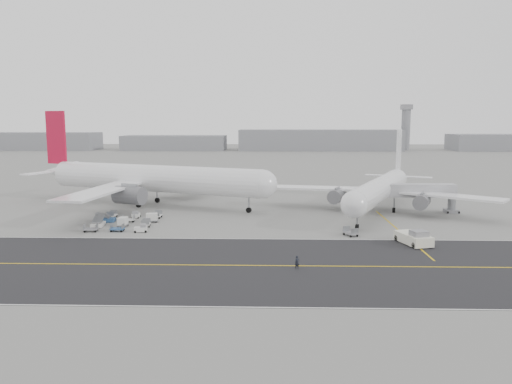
{
  "coord_description": "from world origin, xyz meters",
  "views": [
    {
      "loc": [
        6.18,
        -85.51,
        20.07
      ],
      "look_at": [
        3.41,
        12.0,
        6.12
      ],
      "focal_mm": 35.0,
      "sensor_mm": 36.0,
      "label": 1
    }
  ],
  "objects_px": {
    "control_tower": "(406,126)",
    "airliner_b": "(380,189)",
    "pushback_tug": "(414,238)",
    "jet_bridge": "(418,192)",
    "ground_crew_a": "(297,263)",
    "airliner_a": "(149,178)"
  },
  "relations": [
    {
      "from": "airliner_a",
      "to": "pushback_tug",
      "type": "height_order",
      "value": "airliner_a"
    },
    {
      "from": "control_tower",
      "to": "ground_crew_a",
      "type": "height_order",
      "value": "control_tower"
    },
    {
      "from": "pushback_tug",
      "to": "jet_bridge",
      "type": "bearing_deg",
      "value": 56.74
    },
    {
      "from": "airliner_a",
      "to": "ground_crew_a",
      "type": "distance_m",
      "value": 61.12
    },
    {
      "from": "airliner_b",
      "to": "jet_bridge",
      "type": "relative_size",
      "value": 2.82
    },
    {
      "from": "jet_bridge",
      "to": "pushback_tug",
      "type": "bearing_deg",
      "value": -106.72
    },
    {
      "from": "airliner_b",
      "to": "pushback_tug",
      "type": "distance_m",
      "value": 30.07
    },
    {
      "from": "jet_bridge",
      "to": "ground_crew_a",
      "type": "height_order",
      "value": "jet_bridge"
    },
    {
      "from": "airliner_b",
      "to": "pushback_tug",
      "type": "bearing_deg",
      "value": -68.09
    },
    {
      "from": "control_tower",
      "to": "jet_bridge",
      "type": "height_order",
      "value": "control_tower"
    },
    {
      "from": "control_tower",
      "to": "airliner_b",
      "type": "distance_m",
      "value": 250.43
    },
    {
      "from": "airliner_a",
      "to": "airliner_b",
      "type": "relative_size",
      "value": 1.27
    },
    {
      "from": "jet_bridge",
      "to": "airliner_b",
      "type": "bearing_deg",
      "value": 174.03
    },
    {
      "from": "control_tower",
      "to": "airliner_b",
      "type": "bearing_deg",
      "value": -106.09
    },
    {
      "from": "airliner_a",
      "to": "pushback_tug",
      "type": "distance_m",
      "value": 64.45
    },
    {
      "from": "airliner_a",
      "to": "pushback_tug",
      "type": "relative_size",
      "value": 6.77
    },
    {
      "from": "airliner_b",
      "to": "ground_crew_a",
      "type": "xyz_separation_m",
      "value": [
        -20.75,
        -44.18,
        -4.23
      ]
    },
    {
      "from": "airliner_b",
      "to": "ground_crew_a",
      "type": "relative_size",
      "value": 26.07
    },
    {
      "from": "pushback_tug",
      "to": "jet_bridge",
      "type": "relative_size",
      "value": 0.53
    },
    {
      "from": "airliner_a",
      "to": "ground_crew_a",
      "type": "xyz_separation_m",
      "value": [
        32.63,
        -51.39,
        -5.56
      ]
    },
    {
      "from": "control_tower",
      "to": "ground_crew_a",
      "type": "distance_m",
      "value": 298.87
    },
    {
      "from": "jet_bridge",
      "to": "ground_crew_a",
      "type": "relative_size",
      "value": 9.25
    }
  ]
}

